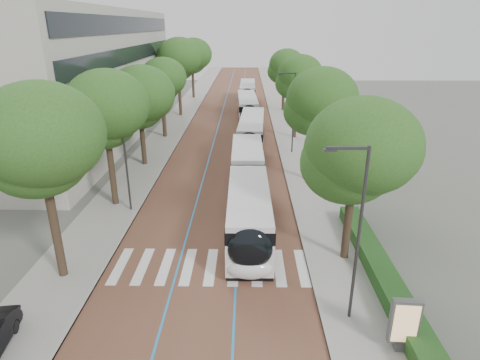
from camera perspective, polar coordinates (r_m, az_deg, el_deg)
The scene contains 21 objects.
ground at distance 21.76m, azimuth -4.92°, elevation -13.65°, with size 160.00×160.00×0.00m, color #51544C.
road at distance 59.09m, azimuth -1.12°, elevation 9.13°, with size 11.00×140.00×0.02m, color brown.
sidewalk_left at distance 59.82m, azimuth -8.41°, elevation 9.11°, with size 4.00×140.00×0.12m, color gray.
sidewalk_right at distance 59.29m, azimuth 6.24°, elevation 9.10°, with size 4.00×140.00×0.12m, color gray.
kerb_left at distance 59.55m, azimuth -6.58°, elevation 9.14°, with size 0.20×140.00×0.14m, color gray.
kerb_right at distance 59.15m, azimuth 4.38°, elevation 9.14°, with size 0.20×140.00×0.14m, color gray.
zebra_crossing at distance 22.55m, azimuth -4.16°, elevation -12.16°, with size 10.55×3.60×0.01m.
lane_line_left at distance 59.17m, azimuth -2.69°, elevation 9.14°, with size 0.12×126.00×0.01m, color teal.
lane_line_right at distance 59.05m, azimuth 0.45°, elevation 9.14°, with size 0.12×126.00×0.01m, color teal.
office_building at distance 50.86m, azimuth -24.86°, elevation 13.26°, with size 18.11×40.00×14.00m.
hedge at distance 22.47m, azimuth 19.36°, elevation -12.08°, with size 1.20×14.00×0.80m, color #164017.
streetlight_near at distance 17.18m, azimuth 16.15°, elevation -5.92°, with size 1.82×0.20×8.00m.
streetlight_far at distance 40.71m, azimuth 7.43°, elevation 10.32°, with size 1.82×0.20×8.00m.
lamp_post_left at distance 28.26m, azimuth -16.00°, elevation 3.33°, with size 0.14×0.14×8.00m, color #313134.
trees_left at distance 46.68m, azimuth -11.26°, elevation 14.04°, with size 6.45×61.08×10.28m.
trees_right at distance 38.28m, azimuth 9.55°, elevation 11.88°, with size 5.85×47.53×8.88m.
lead_bus at distance 27.90m, azimuth 1.15°, elevation -1.51°, with size 2.71×18.42×3.20m.
bus_queued_0 at distance 42.89m, azimuth 1.65°, elevation 6.67°, with size 3.12×12.51×3.20m.
bus_queued_1 at distance 55.98m, azimuth 1.07°, elevation 10.14°, with size 2.99×12.48×3.20m.
bus_queued_2 at distance 69.43m, azimuth 1.08°, elevation 12.31°, with size 2.64×12.42×3.20m.
ad_panel at distance 18.06m, azimuth 22.31°, elevation -18.40°, with size 1.16×0.47×2.37m.
Camera 1 is at (2.11, -17.74, 12.42)m, focal length 30.00 mm.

